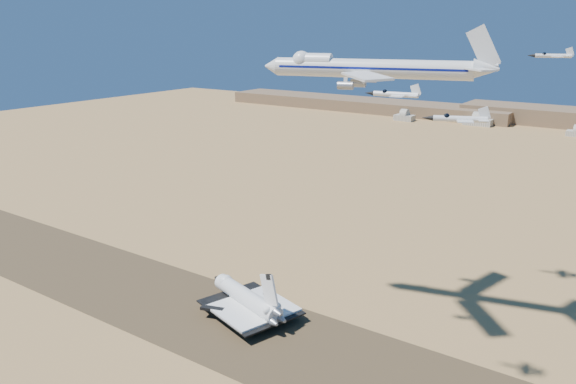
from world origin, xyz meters
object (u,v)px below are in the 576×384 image
Objects in this scene: chase_jet_c at (478,64)px; shuttle at (246,299)px; chase_jet_d at (552,56)px; crew_a at (242,324)px; carrier_747 at (364,68)px; crew_c at (250,323)px; crew_b at (249,328)px; chase_jet_b at (458,119)px; chase_jet_a at (395,94)px.

shuttle is at bearing -144.89° from chase_jet_c.
crew_a is at bearing -149.33° from chase_jet_d.
carrier_747 is 42.23× the size of crew_c.
crew_b is 1.01× the size of crew_c.
chase_jet_b is 0.81× the size of chase_jet_c.
carrier_747 is 98.31m from crew_b.
chase_jet_a is 1.07× the size of chase_jet_b.
carrier_747 reaches higher than chase_jet_a.
chase_jet_b reaches higher than crew_b.
shuttle is at bearing 41.22° from crew_a.
chase_jet_b is at bearing -44.12° from chase_jet_a.
shuttle is at bearing 155.20° from chase_jet_a.
chase_jet_d is at bearing 69.77° from chase_jet_b.
chase_jet_b is 115.69m from chase_jet_d.
shuttle is at bearing -163.35° from carrier_747.
chase_jet_c is (54.43, 73.28, 89.72)m from crew_a.
chase_jet_c reaches higher than crew_b.
chase_jet_a reaches higher than chase_jet_b.
crew_a is 0.12× the size of chase_jet_a.
chase_jet_b is (21.04, -14.85, -2.27)m from chase_jet_a.
chase_jet_b is at bearing -154.84° from crew_c.
chase_jet_d reaches higher than chase_jet_b.
chase_jet_c reaches higher than chase_jet_a.
shuttle is 94.09m from carrier_747.
chase_jet_d is at bearing 39.04° from carrier_747.
chase_jet_d reaches higher than crew_c.
chase_jet_a is (28.58, -38.85, -2.93)m from carrier_747.
chase_jet_d is (17.22, 100.49, 5.80)m from chase_jet_a.
crew_a is (-30.22, -29.09, -89.86)m from carrier_747.
carrier_747 is 44.25× the size of crew_a.
carrier_747 reaches higher than crew_b.
chase_jet_c reaches higher than chase_jet_b.
shuttle is 3.16× the size of chase_jet_a.
crew_c is 104.24m from chase_jet_a.
chase_jet_a is (63.25, -18.02, 82.02)m from shuttle.
crew_b is 3.23m from crew_c.
crew_b is 0.13× the size of chase_jet_a.
shuttle is 10.59m from crew_a.
carrier_747 is at bearing -91.56° from crew_c.
crew_a is 118.94m from chase_jet_b.
carrier_747 is 4.99× the size of chase_jet_d.
carrier_747 is 5.82× the size of chase_jet_b.
chase_jet_d reaches higher than chase_jet_c.
crew_c is 125.89m from chase_jet_c.
chase_jet_c is 1.06× the size of chase_jet_d.
chase_jet_b is (84.29, -32.87, 79.75)m from shuttle.
crew_b is at bearing -147.55° from chase_jet_d.
carrier_747 is 97.89m from crew_c.
chase_jet_a is at bearing -119.10° from chase_jet_d.
crew_c is 117.71m from chase_jet_b.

